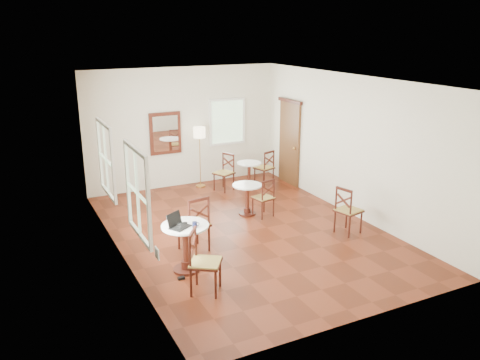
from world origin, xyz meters
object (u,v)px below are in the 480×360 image
at_px(chair_back_b, 225,172).
at_px(cafe_table_mid, 247,196).
at_px(chair_near_b, 204,262).
at_px(power_adapter, 181,278).
at_px(mouse, 185,223).
at_px(chair_mid_b, 348,210).
at_px(cafe_table_back, 249,172).
at_px(chair_mid_a, 264,198).
at_px(chair_near_a, 194,224).
at_px(floor_lamp, 199,136).
at_px(laptop, 178,224).
at_px(water_glass, 179,227).
at_px(navy_mug, 195,225).
at_px(cafe_table_near, 186,243).
at_px(chair_back_a, 265,168).

bearing_deg(chair_back_b, cafe_table_mid, -33.65).
xyz_separation_m(chair_near_b, power_adapter, (-0.19, 0.52, -0.48)).
relative_size(chair_back_b, mouse, 8.92).
xyz_separation_m(cafe_table_mid, chair_mid_b, (1.30, -1.80, 0.06)).
relative_size(cafe_table_back, chair_mid_a, 0.77).
relative_size(cafe_table_back, chair_near_a, 0.62).
bearing_deg(chair_back_b, floor_lamp, -166.46).
bearing_deg(mouse, chair_mid_a, 41.40).
bearing_deg(cafe_table_mid, mouse, -138.78).
relative_size(laptop, water_glass, 3.86).
relative_size(chair_near_a, chair_near_b, 1.06).
bearing_deg(chair_back_b, navy_mug, -55.87).
bearing_deg(chair_near_b, cafe_table_near, 34.53).
distance_m(cafe_table_back, laptop, 4.79).
bearing_deg(chair_back_a, chair_near_a, 25.29).
relative_size(chair_near_a, chair_mid_b, 1.10).
xyz_separation_m(cafe_table_near, chair_near_a, (0.41, 0.67, 0.02)).
xyz_separation_m(chair_back_b, navy_mug, (-2.27, -3.81, 0.42)).
height_order(cafe_table_near, navy_mug, navy_mug).
relative_size(cafe_table_back, chair_back_b, 0.72).
height_order(chair_near_a, mouse, chair_near_a).
xyz_separation_m(cafe_table_back, chair_mid_b, (0.40, -3.45, 0.07)).
distance_m(cafe_table_near, navy_mug, 0.42).
relative_size(floor_lamp, power_adapter, 13.94).
relative_size(water_glass, power_adapter, 0.98).
bearing_deg(cafe_table_mid, chair_back_b, 81.40).
xyz_separation_m(chair_mid_a, chair_back_b, (-0.00, 2.02, 0.03)).
xyz_separation_m(cafe_table_near, navy_mug, (0.11, -0.17, 0.36)).
xyz_separation_m(floor_lamp, laptop, (-2.09, -4.21, -0.42)).
height_order(chair_back_b, laptop, laptop).
xyz_separation_m(cafe_table_mid, chair_back_a, (1.39, 1.72, 0.03)).
relative_size(chair_mid_a, power_adapter, 7.69).
bearing_deg(chair_mid_b, laptop, 78.74).
bearing_deg(cafe_table_mid, cafe_table_near, -138.32).
xyz_separation_m(cafe_table_near, chair_mid_b, (3.42, 0.08, -0.03)).
distance_m(chair_near_b, chair_mid_b, 3.52).
relative_size(cafe_table_mid, chair_near_b, 0.67).
bearing_deg(chair_back_a, power_adapter, 28.01).
bearing_deg(laptop, navy_mug, -61.32).
relative_size(chair_back_a, navy_mug, 7.44).
relative_size(chair_near_b, chair_mid_a, 1.18).
height_order(chair_near_b, mouse, chair_near_b).
height_order(cafe_table_back, mouse, mouse).
bearing_deg(cafe_table_mid, chair_near_b, -128.48).
bearing_deg(cafe_table_near, chair_near_a, 58.08).
relative_size(chair_mid_a, chair_mid_b, 0.88).
bearing_deg(chair_mid_a, chair_mid_b, 113.13).
relative_size(chair_mid_b, mouse, 9.37).
height_order(chair_back_a, floor_lamp, floor_lamp).
relative_size(cafe_table_back, chair_mid_b, 0.68).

